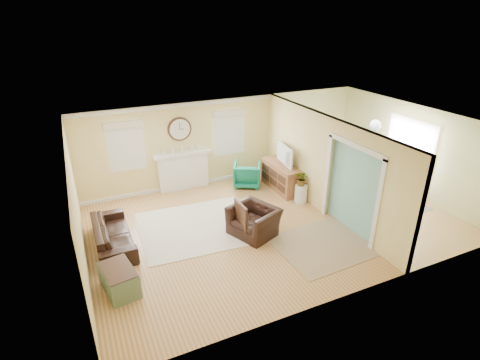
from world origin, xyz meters
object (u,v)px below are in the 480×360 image
at_px(eames_chair, 254,221).
at_px(credenza, 281,177).
at_px(sofa, 113,234).
at_px(dining_table, 366,187).
at_px(green_chair, 247,174).

height_order(eames_chair, credenza, credenza).
xyz_separation_m(sofa, credenza, (5.04, 1.03, 0.11)).
height_order(eames_chair, dining_table, eames_chair).
relative_size(credenza, dining_table, 0.91).
bearing_deg(sofa, green_chair, -69.01).
distance_m(green_chair, dining_table, 3.52).
bearing_deg(credenza, eames_chair, -134.34).
relative_size(eames_chair, dining_table, 0.62).
height_order(green_chair, credenza, credenza).
xyz_separation_m(sofa, green_chair, (4.21, 1.67, 0.07)).
height_order(sofa, green_chair, green_chair).
bearing_deg(credenza, sofa, -168.49).
relative_size(green_chair, credenza, 0.51).
xyz_separation_m(eames_chair, dining_table, (3.86, 0.46, -0.05)).
xyz_separation_m(eames_chair, green_chair, (1.04, 2.56, 0.02)).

